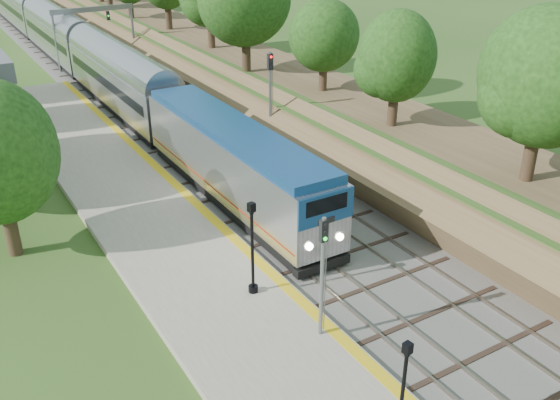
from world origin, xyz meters
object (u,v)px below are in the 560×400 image
train (39,23)px  lamppost_far (252,253)px  signal_platform (323,265)px  signal_gantry (93,21)px  lamppost_mid (402,400)px  signal_farside (270,90)px

train → lamppost_far: size_ratio=27.85×
train → signal_platform: signal_platform is taller
signal_gantry → signal_platform: bearing=-96.3°
signal_gantry → lamppost_mid: signal_gantry is taller
signal_gantry → signal_farside: (3.73, -29.32, -0.54)m
signal_gantry → signal_platform: 49.16m
signal_farside → train: bearing=97.8°
lamppost_far → signal_farside: (9.99, 15.53, 1.91)m
signal_gantry → signal_platform: (-5.37, -48.85, -1.17)m
signal_farside → signal_gantry: bearing=97.2°
signal_platform → signal_farside: 21.56m
lamppost_mid → signal_platform: size_ratio=0.76×
signal_platform → lamppost_far: bearing=102.6°
lamppost_mid → lamppost_far: 9.90m
train → lamppost_far: bearing=-93.6°
signal_gantry → lamppost_far: bearing=-98.0°
train → signal_farside: 45.55m
train → lamppost_mid: size_ratio=30.78×
signal_gantry → train: signal_gantry is taller
lamppost_mid → signal_farside: size_ratio=0.59×
signal_platform → signal_farside: size_ratio=0.78×
train → signal_platform: (-2.90, -64.62, 1.33)m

